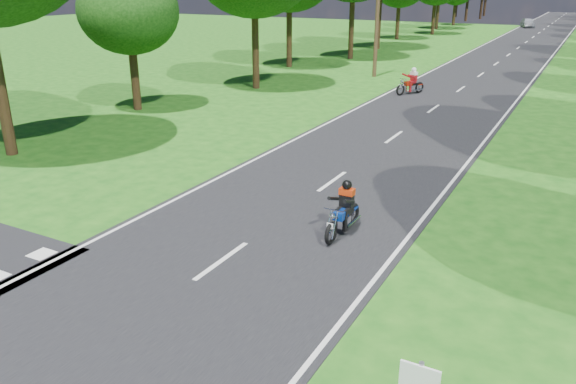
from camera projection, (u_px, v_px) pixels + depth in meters
The scene contains 7 objects.
ground at pixel (163, 304), 10.87m from camera, with size 160.00×160.00×0.00m, color #175012.
main_road at pixel (518, 48), 52.00m from camera, with size 7.00×140.00×0.02m, color black.
road_markings at pixel (514, 50), 50.51m from camera, with size 7.40×140.00×0.01m.
telegraph_pole at pixel (378, 11), 35.14m from camera, with size 1.20×0.26×8.00m.
rider_near_blue at pixel (343, 208), 13.61m from camera, with size 0.54×1.62×1.35m, color navy, non-canonical shape.
rider_far_red at pixel (411, 81), 30.57m from camera, with size 0.58×1.74×1.45m, color #B1200D, non-canonical shape.
distant_car at pixel (528, 23), 74.37m from camera, with size 1.46×3.62×1.23m, color #B6B9BD.
Camera 1 is at (6.62, -7.11, 5.87)m, focal length 35.00 mm.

